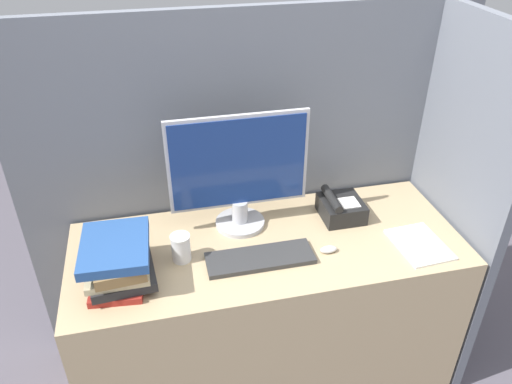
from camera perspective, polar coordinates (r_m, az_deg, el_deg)
cubicle_panel_rear at (r=2.29m, az=-0.79°, el=0.32°), size 1.98×0.04×1.62m
cubicle_panel_right at (r=2.34m, az=21.30°, el=-1.40°), size 0.04×0.69×1.62m
desk at (r=2.29m, az=1.24°, el=-13.45°), size 1.58×0.63×0.77m
monitor at (r=2.00m, az=-1.97°, el=2.09°), size 0.57×0.21×0.50m
keyboard at (r=1.94m, az=0.47°, el=-7.58°), size 0.42×0.14×0.02m
mouse at (r=2.00m, az=8.28°, el=-6.51°), size 0.07×0.04×0.03m
coffee_cup at (r=1.94m, az=-8.57°, el=-6.33°), size 0.08×0.08×0.11m
book_stack at (r=1.88m, az=-15.48°, el=-7.64°), size 0.26×0.31×0.17m
desk_telephone at (r=2.19m, az=9.64°, el=-1.78°), size 0.17×0.18×0.12m
paper_pile at (r=2.12m, az=18.19°, el=-5.72°), size 0.20×0.26×0.01m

